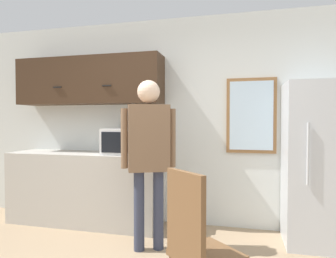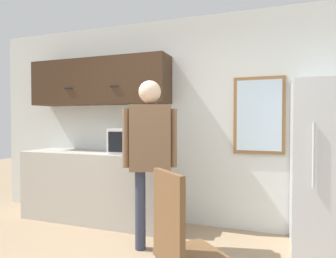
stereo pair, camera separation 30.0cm
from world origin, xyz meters
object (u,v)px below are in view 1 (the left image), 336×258
object	(u,v)px
microwave	(126,141)
refrigerator	(323,164)
chair	(197,242)
person	(149,146)

from	to	relation	value
microwave	refrigerator	world-z (taller)	refrigerator
microwave	chair	size ratio (longest dim) A/B	0.51
microwave	person	xyz separation A→B (m)	(0.50, -0.59, -0.00)
microwave	chair	distance (m)	2.05
person	chair	world-z (taller)	person
chair	person	bearing A→B (deg)	-14.14
person	chair	bearing A→B (deg)	-80.72
person	refrigerator	size ratio (longest dim) A/B	1.00
person	refrigerator	xyz separation A→B (m)	(1.80, 0.57, -0.20)
person	refrigerator	world-z (taller)	person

